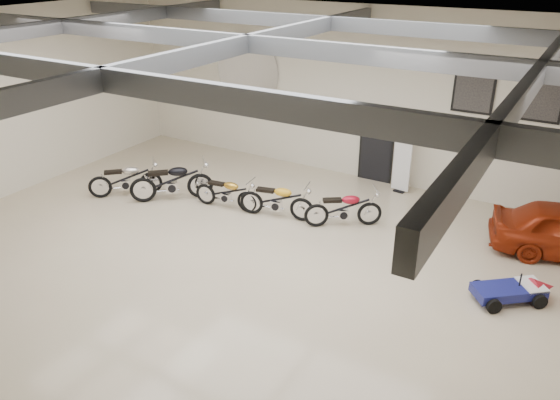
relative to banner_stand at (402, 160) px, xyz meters
The scene contains 17 objects.
floor 5.77m from the banner_stand, 104.77° to the right, with size 16.00×12.00×0.01m, color #C5B696.
ceiling 6.98m from the banner_stand, 104.77° to the right, with size 16.00×12.00×0.01m, color slate.
back_wall 2.18m from the banner_stand, 160.98° to the left, with size 16.00×0.02×5.00m, color beige.
left_wall 11.04m from the banner_stand, 149.80° to the right, with size 0.02×12.00×5.00m, color beige.
ceiling_beams 6.84m from the banner_stand, 104.77° to the right, with size 15.80×11.80×0.32m, color #525559, non-canonical shape.
door 1.06m from the banner_stand, 154.66° to the left, with size 0.92×0.08×2.10m, color black.
logo_plaque 5.77m from the banner_stand, behind, with size 2.30×0.06×1.16m, color silver, non-canonical shape.
poster_left 2.68m from the banner_stand, 16.53° to the left, with size 1.05×0.08×1.35m, color black, non-canonical shape.
poster_mid 3.84m from the banner_stand, ahead, with size 1.05×0.08×1.35m, color black, non-canonical shape.
oil_sign 0.98m from the banner_stand, 45.02° to the left, with size 0.72×0.10×0.72m, color white, non-canonical shape.
banner_stand is the anchor object (origin of this frame).
motorcycle_silver 7.77m from the banner_stand, 147.57° to the right, with size 1.97×0.61×1.02m, color silver, non-canonical shape.
motorcycle_black 6.44m from the banner_stand, 144.60° to the right, with size 2.21×0.68×1.15m, color silver, non-canonical shape.
motorcycle_gold 5.01m from the banner_stand, 136.91° to the right, with size 1.80×0.56×0.94m, color silver, non-canonical shape.
motorcycle_yellow 3.91m from the banner_stand, 124.65° to the right, with size 1.94×0.60×1.01m, color silver, non-canonical shape.
motorcycle_red 2.86m from the banner_stand, 100.69° to the right, with size 1.91×0.59×0.99m, color silver, non-canonical shape.
go_kart 5.50m from the banner_stand, 46.82° to the right, with size 1.69×0.76×0.61m, color navy, non-canonical shape.
Camera 1 is at (5.75, -8.58, 6.33)m, focal length 35.00 mm.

